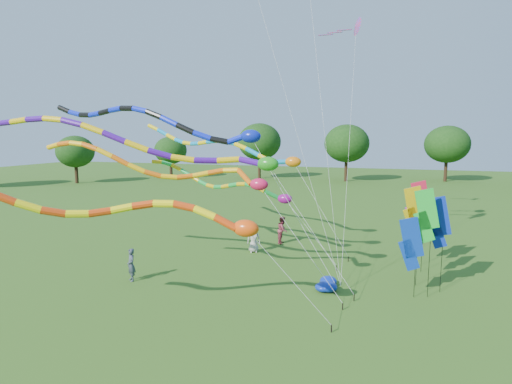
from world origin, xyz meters
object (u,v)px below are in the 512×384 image
(tube_kite_orange, at_px, (177,169))
(person_a, at_px, (254,239))
(tube_kite_red, at_px, (135,211))
(person_b, at_px, (131,265))
(person_c, at_px, (283,230))
(blue_nylon_heap, at_px, (322,284))

(tube_kite_orange, height_order, person_a, tube_kite_orange)
(tube_kite_red, relative_size, person_b, 7.77)
(tube_kite_orange, xyz_separation_m, person_b, (-3.31, 1.02, -5.02))
(tube_kite_orange, bearing_deg, tube_kite_red, -89.26)
(tube_kite_orange, xyz_separation_m, person_a, (0.91, 8.00, -5.00))
(person_b, height_order, person_c, person_c)
(blue_nylon_heap, bearing_deg, person_c, 117.39)
(person_b, bearing_deg, person_c, 100.08)
(person_b, distance_m, person_c, 11.08)
(person_b, bearing_deg, person_a, 98.03)
(tube_kite_orange, height_order, person_c, tube_kite_orange)
(person_a, bearing_deg, blue_nylon_heap, -66.38)
(blue_nylon_heap, relative_size, person_b, 1.00)
(tube_kite_orange, bearing_deg, blue_nylon_heap, 21.08)
(person_a, distance_m, person_b, 8.15)
(tube_kite_red, xyz_separation_m, blue_nylon_heap, (5.67, 6.95, -4.45))
(tube_kite_red, height_order, blue_nylon_heap, tube_kite_red)
(tube_kite_red, height_order, person_b, tube_kite_red)
(tube_kite_red, bearing_deg, person_b, 106.72)
(tube_kite_red, relative_size, person_a, 7.66)
(person_a, bearing_deg, tube_kite_red, -114.68)
(tube_kite_red, relative_size, tube_kite_orange, 0.96)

